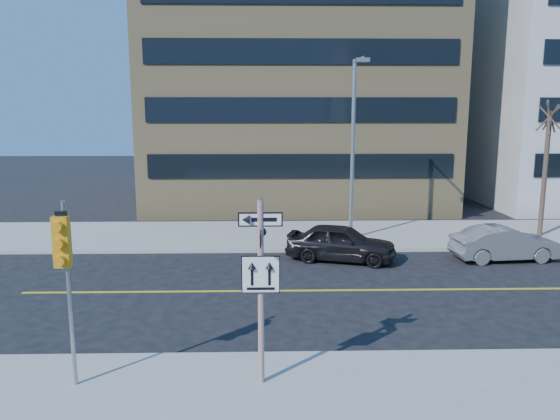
{
  "coord_description": "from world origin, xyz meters",
  "views": [
    {
      "loc": [
        0.13,
        -13.48,
        5.95
      ],
      "look_at": [
        0.56,
        4.0,
        2.76
      ],
      "focal_mm": 35.0,
      "sensor_mm": 36.0,
      "label": 1
    }
  ],
  "objects_px": {
    "street_tree_west": "(550,120)",
    "sign_pole": "(261,281)",
    "parked_car_a": "(341,243)",
    "traffic_signal": "(64,257)",
    "streetlight_a": "(354,138)",
    "parked_car_b": "(505,244)"
  },
  "relations": [
    {
      "from": "streetlight_a",
      "to": "street_tree_west",
      "type": "height_order",
      "value": "streetlight_a"
    },
    {
      "from": "sign_pole",
      "to": "traffic_signal",
      "type": "bearing_deg",
      "value": -177.89
    },
    {
      "from": "sign_pole",
      "to": "street_tree_west",
      "type": "height_order",
      "value": "street_tree_west"
    },
    {
      "from": "sign_pole",
      "to": "parked_car_b",
      "type": "distance_m",
      "value": 14.12
    },
    {
      "from": "traffic_signal",
      "to": "streetlight_a",
      "type": "relative_size",
      "value": 0.5
    },
    {
      "from": "parked_car_b",
      "to": "streetlight_a",
      "type": "xyz_separation_m",
      "value": [
        -5.7,
        3.17,
        4.06
      ]
    },
    {
      "from": "traffic_signal",
      "to": "parked_car_a",
      "type": "xyz_separation_m",
      "value": [
        7.1,
        10.38,
        -2.29
      ]
    },
    {
      "from": "sign_pole",
      "to": "street_tree_west",
      "type": "bearing_deg",
      "value": 46.74
    },
    {
      "from": "traffic_signal",
      "to": "streetlight_a",
      "type": "xyz_separation_m",
      "value": [
        8.0,
        13.42,
        1.73
      ]
    },
    {
      "from": "traffic_signal",
      "to": "streetlight_a",
      "type": "height_order",
      "value": "streetlight_a"
    },
    {
      "from": "parked_car_a",
      "to": "streetlight_a",
      "type": "xyz_separation_m",
      "value": [
        0.9,
        3.04,
        4.01
      ]
    },
    {
      "from": "traffic_signal",
      "to": "street_tree_west",
      "type": "height_order",
      "value": "street_tree_west"
    },
    {
      "from": "streetlight_a",
      "to": "traffic_signal",
      "type": "bearing_deg",
      "value": -120.8
    },
    {
      "from": "street_tree_west",
      "to": "parked_car_a",
      "type": "bearing_deg",
      "value": -160.1
    },
    {
      "from": "traffic_signal",
      "to": "sign_pole",
      "type": "bearing_deg",
      "value": 2.11
    },
    {
      "from": "traffic_signal",
      "to": "parked_car_b",
      "type": "bearing_deg",
      "value": 36.8
    },
    {
      "from": "streetlight_a",
      "to": "street_tree_west",
      "type": "distance_m",
      "value": 9.05
    },
    {
      "from": "street_tree_west",
      "to": "sign_pole",
      "type": "bearing_deg",
      "value": -133.26
    },
    {
      "from": "parked_car_a",
      "to": "parked_car_b",
      "type": "relative_size",
      "value": 1.04
    },
    {
      "from": "parked_car_a",
      "to": "street_tree_west",
      "type": "height_order",
      "value": "street_tree_west"
    },
    {
      "from": "streetlight_a",
      "to": "street_tree_west",
      "type": "relative_size",
      "value": 1.26
    },
    {
      "from": "parked_car_a",
      "to": "streetlight_a",
      "type": "relative_size",
      "value": 0.54
    }
  ]
}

